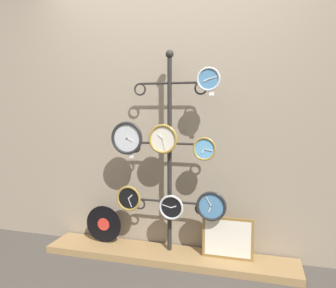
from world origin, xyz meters
name	(u,v)px	position (x,y,z in m)	size (l,w,h in m)	color
ground_plane	(155,279)	(0.00, 0.00, 0.00)	(12.00, 12.00, 0.00)	#47423D
shop_wall	(174,98)	(0.00, 0.57, 1.40)	(4.40, 0.04, 2.80)	gray
low_shelf	(168,256)	(0.00, 0.35, 0.03)	(2.20, 0.36, 0.06)	#9E7A4C
display_stand	(170,193)	(0.00, 0.41, 0.58)	(0.73, 0.41, 1.79)	#282623
clock_top_right	(209,79)	(0.35, 0.30, 1.54)	(0.19, 0.04, 0.19)	#4C84B2
clock_middle_left	(127,138)	(-0.35, 0.30, 1.06)	(0.28, 0.04, 0.28)	silver
clock_middle_center	(163,139)	(-0.03, 0.32, 1.05)	(0.25, 0.04, 0.25)	silver
clock_middle_right	(205,149)	(0.32, 0.31, 0.98)	(0.19, 0.04, 0.19)	#60A8DB
clock_bottom_left	(129,198)	(-0.35, 0.33, 0.52)	(0.23, 0.04, 0.23)	black
clock_bottom_center	(171,207)	(0.04, 0.32, 0.47)	(0.21, 0.04, 0.21)	black
clock_bottom_right	(211,206)	(0.38, 0.31, 0.52)	(0.25, 0.04, 0.25)	#4C84B2
vinyl_record	(104,224)	(-0.64, 0.40, 0.23)	(0.35, 0.01, 0.35)	black
picture_frame	(228,238)	(0.51, 0.37, 0.24)	(0.42, 0.02, 0.35)	olive
price_tag_upper	(212,94)	(0.37, 0.30, 1.42)	(0.04, 0.00, 0.03)	white
price_tag_mid	(131,156)	(-0.31, 0.30, 0.90)	(0.04, 0.00, 0.03)	white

